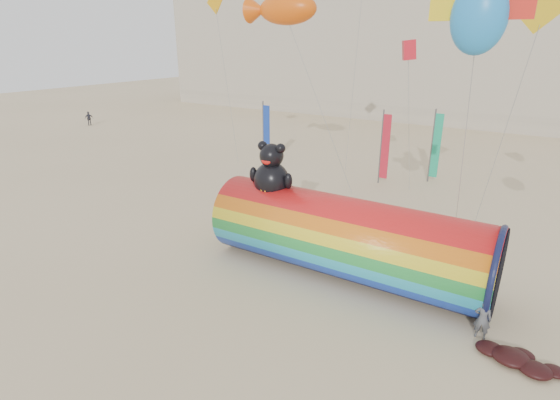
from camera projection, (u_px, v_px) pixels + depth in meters
The scene contains 7 objects.
ground at pixel (254, 254), 20.79m from camera, with size 160.00×160.00×0.00m, color #CCB58C.
hotel_building at pixel (374, 35), 59.80m from camera, with size 60.40×15.40×20.60m.
windsock_assembly at pixel (346, 235), 18.50m from camera, with size 11.89×3.62×5.48m.
kite_handler at pixel (483, 319), 14.73m from camera, with size 0.55×0.36×1.50m, color #4C4E53.
fabric_bundle at pixel (517, 359), 13.71m from camera, with size 2.62×1.35×0.41m.
festival_banners at pixel (358, 142), 31.68m from camera, with size 12.92×3.07×5.20m.
flying_kites at pixel (396, 24), 20.13m from camera, with size 26.57×12.08×9.15m.
Camera 1 is at (10.89, -15.15, 9.60)m, focal length 28.00 mm.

